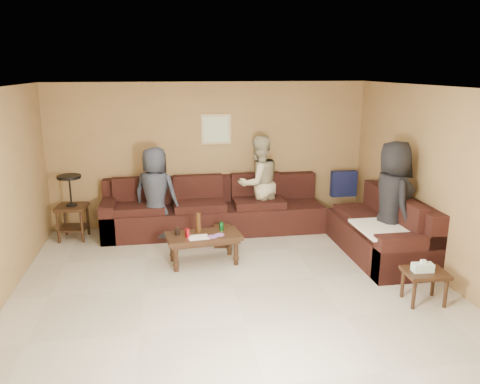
{
  "coord_description": "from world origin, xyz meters",
  "views": [
    {
      "loc": [
        -0.81,
        -5.54,
        2.72
      ],
      "look_at": [
        0.25,
        0.85,
        1.0
      ],
      "focal_mm": 35.0,
      "sensor_mm": 36.0,
      "label": 1
    }
  ],
  "objects_px": {
    "waste_bin": "(223,236)",
    "person_middle": "(259,183)",
    "sectional_sofa": "(267,220)",
    "side_table_right": "(424,275)",
    "person_left": "(156,194)",
    "person_right": "(392,202)",
    "end_table_left": "(72,206)",
    "coffee_table": "(203,238)"
  },
  "relations": [
    {
      "from": "waste_bin",
      "to": "person_middle",
      "type": "height_order",
      "value": "person_middle"
    },
    {
      "from": "person_right",
      "to": "side_table_right",
      "type": "bearing_deg",
      "value": 173.58
    },
    {
      "from": "coffee_table",
      "to": "waste_bin",
      "type": "bearing_deg",
      "value": 60.8
    },
    {
      "from": "sectional_sofa",
      "to": "person_middle",
      "type": "xyz_separation_m",
      "value": [
        -0.04,
        0.53,
        0.49
      ]
    },
    {
      "from": "person_middle",
      "to": "person_right",
      "type": "distance_m",
      "value": 2.29
    },
    {
      "from": "sectional_sofa",
      "to": "end_table_left",
      "type": "bearing_deg",
      "value": 170.13
    },
    {
      "from": "sectional_sofa",
      "to": "person_middle",
      "type": "relative_size",
      "value": 2.85
    },
    {
      "from": "coffee_table",
      "to": "person_middle",
      "type": "height_order",
      "value": "person_middle"
    },
    {
      "from": "person_left",
      "to": "waste_bin",
      "type": "bearing_deg",
      "value": 178.83
    },
    {
      "from": "side_table_right",
      "to": "person_middle",
      "type": "relative_size",
      "value": 0.33
    },
    {
      "from": "sectional_sofa",
      "to": "person_right",
      "type": "height_order",
      "value": "person_right"
    },
    {
      "from": "coffee_table",
      "to": "person_left",
      "type": "bearing_deg",
      "value": 120.82
    },
    {
      "from": "waste_bin",
      "to": "person_right",
      "type": "distance_m",
      "value": 2.6
    },
    {
      "from": "waste_bin",
      "to": "person_right",
      "type": "height_order",
      "value": "person_right"
    },
    {
      "from": "person_right",
      "to": "end_table_left",
      "type": "bearing_deg",
      "value": 72.99
    },
    {
      "from": "end_table_left",
      "to": "person_right",
      "type": "distance_m",
      "value": 4.98
    },
    {
      "from": "coffee_table",
      "to": "person_middle",
      "type": "xyz_separation_m",
      "value": [
        1.07,
        1.33,
        0.44
      ]
    },
    {
      "from": "side_table_right",
      "to": "person_middle",
      "type": "bearing_deg",
      "value": 115.68
    },
    {
      "from": "sectional_sofa",
      "to": "person_left",
      "type": "relative_size",
      "value": 3.05
    },
    {
      "from": "waste_bin",
      "to": "person_left",
      "type": "bearing_deg",
      "value": 155.11
    },
    {
      "from": "end_table_left",
      "to": "person_left",
      "type": "distance_m",
      "value": 1.39
    },
    {
      "from": "sectional_sofa",
      "to": "side_table_right",
      "type": "distance_m",
      "value": 2.75
    },
    {
      "from": "side_table_right",
      "to": "waste_bin",
      "type": "height_order",
      "value": "side_table_right"
    },
    {
      "from": "sectional_sofa",
      "to": "side_table_right",
      "type": "height_order",
      "value": "sectional_sofa"
    },
    {
      "from": "sectional_sofa",
      "to": "end_table_left",
      "type": "xyz_separation_m",
      "value": [
        -3.13,
        0.54,
        0.23
      ]
    },
    {
      "from": "waste_bin",
      "to": "person_middle",
      "type": "xyz_separation_m",
      "value": [
        0.72,
        0.69,
        0.66
      ]
    },
    {
      "from": "person_left",
      "to": "person_middle",
      "type": "xyz_separation_m",
      "value": [
        1.73,
        0.22,
        0.05
      ]
    },
    {
      "from": "coffee_table",
      "to": "end_table_left",
      "type": "xyz_separation_m",
      "value": [
        -2.01,
        1.34,
        0.19
      ]
    },
    {
      "from": "sectional_sofa",
      "to": "person_left",
      "type": "xyz_separation_m",
      "value": [
        -1.78,
        0.31,
        0.44
      ]
    },
    {
      "from": "side_table_right",
      "to": "waste_bin",
      "type": "distance_m",
      "value": 3.09
    },
    {
      "from": "side_table_right",
      "to": "coffee_table",
      "type": "bearing_deg",
      "value": 147.17
    },
    {
      "from": "end_table_left",
      "to": "person_right",
      "type": "relative_size",
      "value": 0.61
    },
    {
      "from": "person_middle",
      "to": "sectional_sofa",
      "type": "bearing_deg",
      "value": 73.55
    },
    {
      "from": "coffee_table",
      "to": "person_middle",
      "type": "relative_size",
      "value": 0.67
    },
    {
      "from": "sectional_sofa",
      "to": "waste_bin",
      "type": "distance_m",
      "value": 0.79
    },
    {
      "from": "person_middle",
      "to": "side_table_right",
      "type": "bearing_deg",
      "value": 94.65
    },
    {
      "from": "person_right",
      "to": "person_middle",
      "type": "bearing_deg",
      "value": 46.86
    },
    {
      "from": "side_table_right",
      "to": "person_middle",
      "type": "xyz_separation_m",
      "value": [
        -1.41,
        2.93,
        0.46
      ]
    },
    {
      "from": "waste_bin",
      "to": "sectional_sofa",
      "type": "bearing_deg",
      "value": 11.72
    },
    {
      "from": "side_table_right",
      "to": "person_left",
      "type": "relative_size",
      "value": 0.36
    },
    {
      "from": "end_table_left",
      "to": "waste_bin",
      "type": "xyz_separation_m",
      "value": [
        2.37,
        -0.7,
        -0.4
      ]
    },
    {
      "from": "sectional_sofa",
      "to": "end_table_left",
      "type": "height_order",
      "value": "end_table_left"
    }
  ]
}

